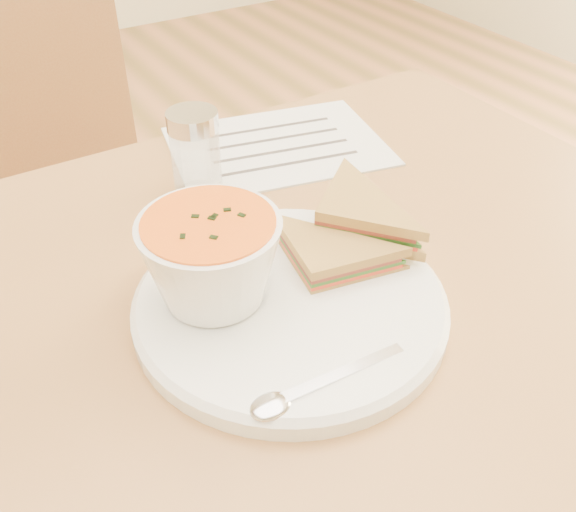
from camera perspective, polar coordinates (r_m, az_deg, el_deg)
dining_table at (r=0.94m, az=-1.34°, el=-19.98°), size 1.00×0.70×0.75m
chair_far at (r=1.22m, az=-17.29°, el=-0.41°), size 0.44×0.44×0.90m
plate at (r=0.61m, az=0.19°, el=-4.37°), size 0.35×0.35×0.02m
soup_bowl at (r=0.58m, az=-6.77°, el=-0.67°), size 0.17×0.17×0.09m
sandwich_half_a at (r=0.60m, az=2.08°, el=-2.76°), size 0.12×0.12×0.03m
sandwich_half_b at (r=0.65m, az=2.35°, el=2.66°), size 0.16×0.16×0.04m
spoon at (r=0.53m, az=3.51°, el=-10.99°), size 0.18×0.04×0.01m
paper_menu at (r=0.89m, az=-0.92°, el=9.75°), size 0.32×0.26×0.00m
condiment_shaker at (r=0.76m, az=-8.21°, el=8.91°), size 0.07×0.07×0.11m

